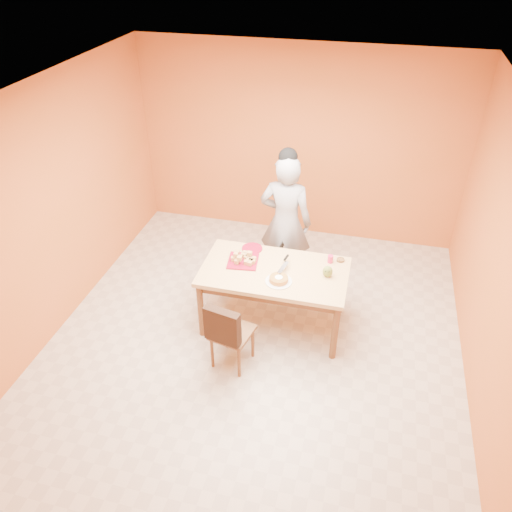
% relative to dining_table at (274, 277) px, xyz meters
% --- Properties ---
extents(floor, '(5.00, 5.00, 0.00)m').
position_rel_dining_table_xyz_m(floor, '(-0.13, -0.36, -0.67)').
color(floor, beige).
rests_on(floor, ground).
extents(ceiling, '(5.00, 5.00, 0.00)m').
position_rel_dining_table_xyz_m(ceiling, '(-0.13, -0.36, 2.03)').
color(ceiling, silver).
rests_on(ceiling, wall_back).
extents(wall_back, '(4.50, 0.00, 4.50)m').
position_rel_dining_table_xyz_m(wall_back, '(-0.13, 2.14, 0.68)').
color(wall_back, '#C9632E').
rests_on(wall_back, floor).
extents(wall_left, '(0.00, 5.00, 5.00)m').
position_rel_dining_table_xyz_m(wall_left, '(-2.38, -0.36, 0.68)').
color(wall_left, '#C9632E').
rests_on(wall_left, floor).
extents(wall_right, '(0.00, 5.00, 5.00)m').
position_rel_dining_table_xyz_m(wall_right, '(2.12, -0.36, 0.68)').
color(wall_right, '#C9632E').
rests_on(wall_right, floor).
extents(dining_table, '(1.60, 0.90, 0.76)m').
position_rel_dining_table_xyz_m(dining_table, '(0.00, 0.00, 0.00)').
color(dining_table, tan).
rests_on(dining_table, floor).
extents(dining_chair, '(0.47, 0.53, 0.86)m').
position_rel_dining_table_xyz_m(dining_chair, '(-0.29, -0.73, -0.22)').
color(dining_chair, brown).
rests_on(dining_chair, floor).
extents(pastry_pile, '(0.29, 0.29, 0.10)m').
position_rel_dining_table_xyz_m(pastry_pile, '(-0.38, 0.07, 0.16)').
color(pastry_pile, tan).
rests_on(pastry_pile, pastry_platter).
extents(person, '(0.66, 0.45, 1.76)m').
position_rel_dining_table_xyz_m(person, '(-0.05, 0.83, 0.21)').
color(person, gray).
rests_on(person, floor).
extents(pastry_platter, '(0.37, 0.37, 0.02)m').
position_rel_dining_table_xyz_m(pastry_platter, '(-0.38, 0.07, 0.10)').
color(pastry_platter, maroon).
rests_on(pastry_platter, dining_table).
extents(red_dinner_plate, '(0.26, 0.26, 0.01)m').
position_rel_dining_table_xyz_m(red_dinner_plate, '(-0.34, 0.35, 0.10)').
color(red_dinner_plate, maroon).
rests_on(red_dinner_plate, dining_table).
extents(white_cake_plate, '(0.29, 0.29, 0.01)m').
position_rel_dining_table_xyz_m(white_cake_plate, '(0.09, -0.19, 0.10)').
color(white_cake_plate, silver).
rests_on(white_cake_plate, dining_table).
extents(sponge_cake, '(0.20, 0.20, 0.05)m').
position_rel_dining_table_xyz_m(sponge_cake, '(0.09, -0.19, 0.13)').
color(sponge_cake, gold).
rests_on(sponge_cake, white_cake_plate).
extents(cake_server, '(0.09, 0.24, 0.01)m').
position_rel_dining_table_xyz_m(cake_server, '(0.10, -0.01, 0.16)').
color(cake_server, white).
rests_on(cake_server, sponge_cake).
extents(egg_ornament, '(0.11, 0.09, 0.13)m').
position_rel_dining_table_xyz_m(egg_ornament, '(0.57, 0.03, 0.16)').
color(egg_ornament, olive).
rests_on(egg_ornament, dining_table).
extents(magenta_glass, '(0.06, 0.06, 0.09)m').
position_rel_dining_table_xyz_m(magenta_glass, '(0.57, 0.30, 0.14)').
color(magenta_glass, '#CF1F52').
rests_on(magenta_glass, dining_table).
extents(checker_tin, '(0.10, 0.10, 0.03)m').
position_rel_dining_table_xyz_m(checker_tin, '(0.68, 0.35, 0.11)').
color(checker_tin, '#311A0D').
rests_on(checker_tin, dining_table).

